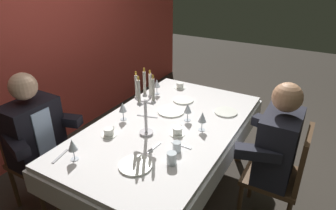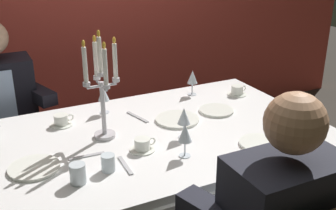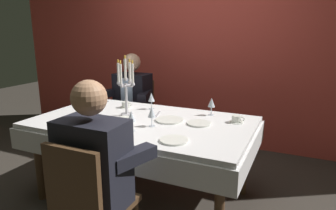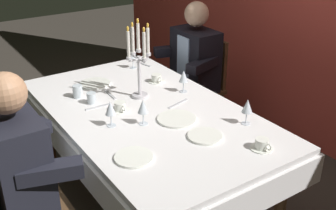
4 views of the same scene
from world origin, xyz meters
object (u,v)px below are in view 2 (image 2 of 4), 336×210
(candelabra, at_px, (102,89))
(dinner_plate_1, at_px, (177,119))
(dinner_plate_3, at_px, (260,143))
(coffee_cup_2, at_px, (61,121))
(dining_table, at_px, (146,154))
(wine_glass_4, at_px, (184,117))
(coffee_cup_0, at_px, (237,91))
(seated_diner_0, at_px, (0,99))
(water_tumbler_1, at_px, (108,163))
(dinner_plate_2, at_px, (216,110))
(wine_glass_1, at_px, (185,134))
(coffee_cup_1, at_px, (143,145))
(water_tumbler_0, at_px, (78,174))
(dinner_plate_0, at_px, (34,168))
(wine_glass_2, at_px, (103,94))
(wine_glass_3, at_px, (192,78))

(candelabra, height_order, dinner_plate_1, candelabra)
(dinner_plate_3, bearing_deg, coffee_cup_2, 141.02)
(dining_table, xyz_separation_m, wine_glass_4, (0.16, -0.12, 0.24))
(coffee_cup_2, bearing_deg, coffee_cup_0, -1.89)
(dinner_plate_3, relative_size, seated_diner_0, 0.17)
(water_tumbler_1, bearing_deg, wine_glass_4, 17.01)
(dining_table, xyz_separation_m, dinner_plate_2, (0.50, 0.09, 0.13))
(wine_glass_1, bearing_deg, coffee_cup_1, 137.31)
(wine_glass_4, relative_size, coffee_cup_0, 1.24)
(dinner_plate_2, bearing_deg, wine_glass_4, -147.58)
(dinner_plate_2, bearing_deg, water_tumbler_0, -157.31)
(dinner_plate_1, distance_m, seated_diner_0, 1.17)
(dinner_plate_2, relative_size, water_tumbler_0, 2.29)
(dinner_plate_0, height_order, dinner_plate_2, same)
(dining_table, relative_size, dinner_plate_0, 8.57)
(coffee_cup_2, bearing_deg, wine_glass_2, 12.91)
(seated_diner_0, bearing_deg, candelabra, -62.51)
(coffee_cup_2, bearing_deg, dinner_plate_1, -21.09)
(dining_table, xyz_separation_m, wine_glass_2, (-0.10, 0.37, 0.23))
(dinner_plate_3, bearing_deg, water_tumbler_0, 175.96)
(wine_glass_1, bearing_deg, dining_table, 103.75)
(dinner_plate_1, bearing_deg, dinner_plate_3, -62.07)
(water_tumbler_0, height_order, coffee_cup_1, water_tumbler_0)
(dinner_plate_2, distance_m, wine_glass_1, 0.58)
(wine_glass_4, xyz_separation_m, water_tumbler_1, (-0.45, -0.14, -0.08))
(coffee_cup_1, distance_m, seated_diner_0, 1.17)
(candelabra, distance_m, dinner_plate_0, 0.49)
(wine_glass_1, distance_m, wine_glass_3, 0.82)
(candelabra, height_order, water_tumbler_0, candelabra)
(dinner_plate_1, height_order, coffee_cup_2, coffee_cup_2)
(wine_glass_2, height_order, coffee_cup_0, wine_glass_2)
(wine_glass_1, height_order, wine_glass_3, same)
(wine_glass_2, height_order, water_tumbler_0, wine_glass_2)
(dinner_plate_0, height_order, coffee_cup_2, coffee_cup_2)
(water_tumbler_0, distance_m, coffee_cup_0, 1.33)
(wine_glass_3, bearing_deg, dinner_plate_3, -93.39)
(water_tumbler_0, height_order, coffee_cup_0, water_tumbler_0)
(dinner_plate_2, bearing_deg, seated_diner_0, 144.78)
(dinner_plate_2, xyz_separation_m, wine_glass_2, (-0.60, 0.28, 0.11))
(dinner_plate_3, xyz_separation_m, wine_glass_3, (0.05, 0.77, 0.11))
(wine_glass_2, relative_size, seated_diner_0, 0.13)
(seated_diner_0, bearing_deg, wine_glass_2, -44.43)
(candelabra, distance_m, wine_glass_3, 0.80)
(water_tumbler_0, distance_m, seated_diner_0, 1.20)
(coffee_cup_1, height_order, seated_diner_0, seated_diner_0)
(candelabra, xyz_separation_m, dinner_plate_0, (-0.38, -0.17, -0.25))
(dinner_plate_0, relative_size, coffee_cup_1, 1.72)
(dinner_plate_2, xyz_separation_m, dinner_plate_3, (-0.03, -0.45, 0.00))
(water_tumbler_1, xyz_separation_m, coffee_cup_2, (-0.07, 0.57, -0.01))
(dining_table, bearing_deg, candelabra, 161.61)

